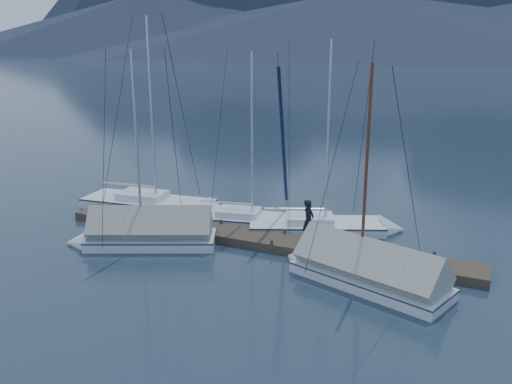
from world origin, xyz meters
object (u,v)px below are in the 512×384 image
Objects in this scene: sailboat_open_left at (166,207)px; person at (309,220)px; sailboat_open_right at (336,228)px; sailboat_covered_far at (139,235)px; sailboat_open_mid at (262,222)px; sailboat_covered_near at (357,270)px.

person is (8.08, -1.89, 1.00)m from sailboat_open_left.
sailboat_covered_far is (-6.84, -4.99, 0.26)m from sailboat_open_right.
sailboat_covered_near is (5.45, -4.10, 0.26)m from sailboat_open_mid.
sailboat_covered_near is (2.15, -4.70, 0.25)m from sailboat_open_right.
sailboat_open_mid is 0.98× the size of sailboat_covered_far.
sailboat_open_mid is at bearing -169.60° from sailboat_open_right.
sailboat_open_mid is at bearing 51.00° from sailboat_covered_far.
sailboat_covered_far is 6.93m from person.
sailboat_open_right is (8.54, 0.50, -0.02)m from sailboat_open_left.
sailboat_open_left reaches higher than sailboat_covered_far.
sailboat_open_mid reaches higher than person.
sailboat_open_left is 5.25m from sailboat_open_mid.
sailboat_open_left is 4.80m from sailboat_covered_far.
sailboat_open_mid reaches higher than sailboat_covered_near.
person is (2.84, -1.79, 1.03)m from sailboat_open_mid.
sailboat_covered_far reaches higher than sailboat_covered_near.
sailboat_covered_far is at bearing -178.21° from sailboat_covered_near.
person is at bearing -100.95° from sailboat_open_right.
sailboat_covered_near is 3.57m from person.
sailboat_open_mid is 5.02× the size of person.
sailboat_open_right reaches higher than sailboat_covered_far.
sailboat_open_left is 8.56m from sailboat_open_right.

